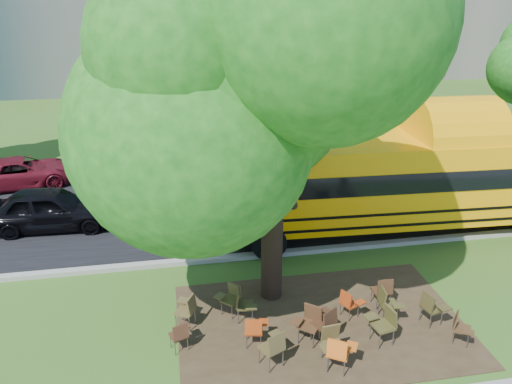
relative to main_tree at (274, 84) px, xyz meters
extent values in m
plane|color=#3B571B|center=(-0.04, -0.93, -5.68)|extent=(160.00, 160.00, 0.00)
cube|color=#382819|center=(0.96, -1.43, -5.67)|extent=(7.00, 4.50, 0.03)
cube|color=black|center=(-0.04, 6.07, -5.66)|extent=(80.00, 8.00, 0.04)
cube|color=gray|center=(-0.04, 2.07, -5.61)|extent=(80.00, 0.25, 0.14)
cube|color=gray|center=(-0.04, 10.17, -5.61)|extent=(80.00, 0.25, 0.14)
cylinder|color=black|center=(-5.04, 15.07, -3.93)|extent=(0.32, 0.32, 3.50)
sphere|color=#165513|center=(-5.04, 15.07, -1.46)|extent=(4.80, 4.80, 4.80)
cylinder|color=black|center=(7.96, 13.07, -3.58)|extent=(0.38, 0.38, 4.20)
sphere|color=#165513|center=(7.96, 13.07, -0.64)|extent=(5.60, 5.60, 5.60)
cylinder|color=black|center=(0.00, 0.00, -3.37)|extent=(0.56, 0.56, 4.62)
sphere|color=#165513|center=(0.00, 0.00, 0.01)|extent=(7.20, 7.20, 7.20)
cube|color=#FFA608|center=(6.55, 3.07, -3.76)|extent=(12.01, 3.18, 2.65)
cube|color=black|center=(6.87, 3.06, -3.46)|extent=(11.36, 3.20, 0.65)
cube|color=#FFA608|center=(-0.08, 3.33, -4.60)|extent=(1.50, 2.44, 1.03)
cube|color=black|center=(6.55, 3.07, -4.44)|extent=(12.03, 3.21, 0.09)
cube|color=black|center=(6.55, 3.07, -4.84)|extent=(12.03, 3.21, 0.09)
cylinder|color=black|center=(0.33, 1.96, -5.14)|extent=(1.10, 0.37, 1.08)
cylinder|color=black|center=(0.44, 4.67, -5.14)|extent=(1.10, 0.37, 1.08)
cylinder|color=black|center=(9.74, 4.30, -5.14)|extent=(1.10, 0.37, 1.08)
cube|color=#482919|center=(-2.52, -1.74, -5.28)|extent=(0.47, 0.46, 0.04)
cube|color=#482919|center=(-2.46, -1.89, -5.09)|extent=(0.36, 0.20, 0.36)
cube|color=#482919|center=(-2.36, -1.55, -5.18)|extent=(0.27, 0.30, 0.03)
cylinder|color=slate|center=(-2.71, -1.65, -5.48)|extent=(0.02, 0.02, 0.40)
cylinder|color=slate|center=(-2.32, -1.83, -5.48)|extent=(0.02, 0.02, 0.40)
cube|color=#A43A11|center=(-0.81, -1.90, -5.25)|extent=(0.47, 0.46, 0.05)
cube|color=#A43A11|center=(-0.84, -2.07, -5.04)|extent=(0.40, 0.16, 0.39)
cube|color=#A43A11|center=(-0.55, -1.81, -5.13)|extent=(0.26, 0.31, 0.03)
cylinder|color=slate|center=(-0.94, -1.70, -5.47)|extent=(0.02, 0.02, 0.43)
cylinder|color=slate|center=(-0.68, -2.09, -5.47)|extent=(0.02, 0.02, 0.43)
cube|color=brown|center=(-0.55, -2.63, -5.19)|extent=(0.60, 0.59, 0.05)
cube|color=brown|center=(-0.46, -2.80, -4.96)|extent=(0.44, 0.28, 0.44)
cube|color=brown|center=(-0.38, -2.38, -5.06)|extent=(0.35, 0.38, 0.03)
cylinder|color=slate|center=(-0.79, -2.54, -5.44)|extent=(0.03, 0.03, 0.49)
cylinder|color=slate|center=(-0.30, -2.71, -5.44)|extent=(0.03, 0.03, 0.49)
cube|color=#4B2E1A|center=(0.48, -2.03, -5.19)|extent=(0.63, 0.62, 0.05)
cube|color=#4B2E1A|center=(0.60, -1.88, -4.96)|extent=(0.40, 0.35, 0.44)
cube|color=#4B2E1A|center=(0.18, -1.99, -5.06)|extent=(0.38, 0.39, 0.03)
cylinder|color=slate|center=(0.51, -2.29, -5.44)|extent=(0.03, 0.03, 0.49)
cylinder|color=slate|center=(0.45, -1.77, -5.44)|extent=(0.03, 0.03, 0.49)
cube|color=#D45C16|center=(0.84, -3.01, -5.20)|extent=(0.60, 0.59, 0.05)
cube|color=#D45C16|center=(0.75, -3.18, -4.97)|extent=(0.42, 0.30, 0.43)
cube|color=#D45C16|center=(1.14, -3.01, -5.08)|extent=(0.35, 0.38, 0.03)
cylinder|color=slate|center=(0.78, -2.76, -5.44)|extent=(0.03, 0.03, 0.48)
cylinder|color=slate|center=(0.91, -3.26, -5.44)|extent=(0.03, 0.03, 0.48)
cube|color=brown|center=(0.81, -2.78, -5.22)|extent=(0.48, 0.46, 0.05)
cube|color=brown|center=(0.79, -2.60, -4.99)|extent=(0.42, 0.14, 0.42)
cube|color=brown|center=(0.58, -2.95, -5.09)|extent=(0.26, 0.31, 0.03)
cylinder|color=slate|center=(1.01, -2.94, -5.45)|extent=(0.02, 0.02, 0.47)
cylinder|color=slate|center=(0.62, -2.63, -5.45)|extent=(0.02, 0.02, 0.47)
cube|color=#47421F|center=(2.14, -2.35, -5.19)|extent=(0.53, 0.54, 0.05)
cube|color=#47421F|center=(2.33, -2.31, -4.95)|extent=(0.19, 0.45, 0.44)
cube|color=#47421F|center=(1.93, -2.13, -5.06)|extent=(0.35, 0.30, 0.03)
cylinder|color=slate|center=(1.99, -2.58, -5.44)|extent=(0.03, 0.03, 0.49)
cylinder|color=slate|center=(2.28, -2.13, -5.44)|extent=(0.03, 0.03, 0.49)
cube|color=#413A1C|center=(3.63, -1.87, -5.22)|extent=(0.51, 0.52, 0.05)
cube|color=#413A1C|center=(3.45, -1.92, -4.99)|extent=(0.19, 0.43, 0.42)
cube|color=#413A1C|center=(3.83, -2.08, -5.09)|extent=(0.34, 0.29, 0.03)
cylinder|color=slate|center=(3.76, -1.66, -5.45)|extent=(0.02, 0.02, 0.47)
cylinder|color=slate|center=(3.50, -2.09, -5.45)|extent=(0.02, 0.02, 0.47)
cube|color=brown|center=(-2.33, -0.94, -5.22)|extent=(0.56, 0.57, 0.05)
cube|color=brown|center=(-2.17, -1.02, -5.00)|extent=(0.27, 0.41, 0.41)
cube|color=brown|center=(-2.35, -0.65, -5.10)|extent=(0.36, 0.33, 0.03)
cylinder|color=slate|center=(-2.56, -1.01, -5.45)|extent=(0.02, 0.02, 0.46)
cylinder|color=slate|center=(-2.10, -0.86, -5.45)|extent=(0.02, 0.02, 0.46)
cube|color=brown|center=(-1.18, -0.64, -5.25)|extent=(0.56, 0.56, 0.05)
cube|color=brown|center=(-1.06, -0.52, -5.04)|extent=(0.34, 0.34, 0.39)
cube|color=brown|center=(-1.44, -0.58, -5.13)|extent=(0.34, 0.34, 0.03)
cylinder|color=slate|center=(-1.18, -0.87, -5.47)|extent=(0.02, 0.02, 0.43)
cylinder|color=slate|center=(-1.18, -0.41, -5.47)|extent=(0.02, 0.02, 0.43)
cube|color=#433F1D|center=(-0.86, -0.95, -5.22)|extent=(0.47, 0.49, 0.05)
cube|color=#433F1D|center=(-1.04, -0.92, -5.00)|extent=(0.16, 0.42, 0.41)
cube|color=#433F1D|center=(-0.75, -1.22, -5.10)|extent=(0.32, 0.27, 0.03)
cylinder|color=slate|center=(-0.66, -0.81, -5.45)|extent=(0.02, 0.02, 0.46)
cylinder|color=slate|center=(-1.05, -1.09, -5.45)|extent=(0.02, 0.02, 0.46)
cube|color=#3C2415|center=(0.80, -2.05, -5.18)|extent=(0.63, 0.62, 0.06)
cube|color=#3C2415|center=(0.91, -2.22, -4.94)|extent=(0.43, 0.33, 0.45)
cube|color=#3C2415|center=(0.95, -1.77, -5.05)|extent=(0.37, 0.39, 0.03)
cylinder|color=slate|center=(0.54, -1.99, -5.43)|extent=(0.03, 0.03, 0.50)
cylinder|color=slate|center=(1.07, -2.11, -5.43)|extent=(0.03, 0.03, 0.50)
cube|color=#433F1D|center=(2.65, -1.53, -5.22)|extent=(0.45, 0.47, 0.05)
cube|color=#433F1D|center=(2.47, -1.51, -4.99)|extent=(0.14, 0.42, 0.41)
cube|color=#433F1D|center=(2.77, -1.79, -5.10)|extent=(0.31, 0.25, 0.03)
cylinder|color=slate|center=(2.84, -1.37, -5.45)|extent=(0.02, 0.02, 0.46)
cylinder|color=slate|center=(2.46, -1.69, -5.45)|extent=(0.02, 0.02, 0.46)
cube|color=#432A17|center=(2.70, -0.97, -5.21)|extent=(0.45, 0.43, 0.05)
cube|color=#432A17|center=(2.70, -1.15, -4.99)|extent=(0.42, 0.11, 0.42)
cube|color=#432A17|center=(2.94, -0.81, -5.09)|extent=(0.24, 0.30, 0.03)
cylinder|color=slate|center=(2.52, -0.80, -5.45)|extent=(0.02, 0.02, 0.47)
cylinder|color=slate|center=(2.88, -1.14, -5.45)|extent=(0.02, 0.02, 0.47)
cube|color=#483019|center=(3.96, -2.67, -5.27)|extent=(0.52, 0.52, 0.05)
cube|color=#483019|center=(3.82, -2.58, -5.07)|extent=(0.28, 0.35, 0.37)
cube|color=#483019|center=(3.94, -2.92, -5.16)|extent=(0.33, 0.31, 0.03)
cylinder|color=slate|center=(4.18, -2.63, -5.48)|extent=(0.02, 0.02, 0.41)
cylinder|color=slate|center=(3.74, -2.71, -5.48)|extent=(0.02, 0.02, 0.41)
cube|color=#A23711|center=(1.74, -1.27, -5.27)|extent=(0.49, 0.50, 0.05)
cube|color=#A23711|center=(1.59, -1.34, -5.07)|extent=(0.24, 0.37, 0.37)
cube|color=#A23711|center=(1.95, -1.41, -5.16)|extent=(0.32, 0.29, 0.03)
cylinder|color=slate|center=(1.81, -1.06, -5.48)|extent=(0.02, 0.02, 0.41)
cylinder|color=slate|center=(1.67, -1.48, -5.48)|extent=(0.02, 0.02, 0.41)
imported|color=black|center=(-6.57, 5.27, -4.95)|extent=(4.35, 1.89, 1.46)
imported|color=#5B0F1B|center=(-8.54, 9.54, -5.08)|extent=(4.61, 2.74, 1.20)
camera|label=1|loc=(-2.38, -11.10, 2.12)|focal=35.00mm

